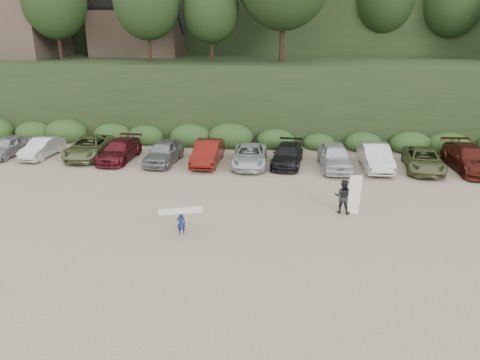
# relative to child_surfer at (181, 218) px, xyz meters

# --- Properties ---
(ground) EXTENTS (120.00, 120.00, 0.00)m
(ground) POSITION_rel_child_surfer_xyz_m (2.29, 1.13, -0.82)
(ground) COLOR tan
(ground) RESTS_ON ground
(hillside_backdrop) EXTENTS (90.00, 41.50, 28.00)m
(hillside_backdrop) POSITION_rel_child_surfer_xyz_m (2.03, 37.06, 10.40)
(hillside_backdrop) COLOR black
(hillside_backdrop) RESTS_ON ground
(parked_cars) EXTENTS (39.65, 5.98, 1.64)m
(parked_cars) POSITION_rel_child_surfer_xyz_m (4.27, 11.11, -0.07)
(parked_cars) COLOR #9B9A9F
(parked_cars) RESTS_ON ground
(child_surfer) EXTENTS (2.08, 1.15, 1.20)m
(child_surfer) POSITION_rel_child_surfer_xyz_m (0.00, 0.00, 0.00)
(child_surfer) COLOR navy
(child_surfer) RESTS_ON ground
(adult_surfer) EXTENTS (1.36, 0.88, 2.12)m
(adult_surfer) POSITION_rel_child_surfer_xyz_m (7.64, 3.41, 0.10)
(adult_surfer) COLOR black
(adult_surfer) RESTS_ON ground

